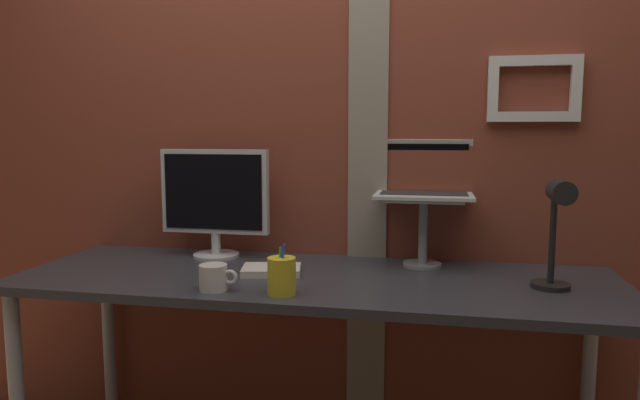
{
  "coord_description": "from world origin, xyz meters",
  "views": [
    {
      "loc": [
        0.4,
        -1.76,
        1.27
      ],
      "look_at": [
        0.01,
        0.18,
        1.03
      ],
      "focal_mm": 31.62,
      "sensor_mm": 36.0,
      "label": 1
    }
  ],
  "objects_px": {
    "laptop": "(424,181)",
    "coffee_mug": "(214,278)",
    "desk_lamp": "(557,223)",
    "pen_cup": "(282,276)",
    "monitor": "(215,197)"
  },
  "relations": [
    {
      "from": "desk_lamp",
      "to": "pen_cup",
      "type": "distance_m",
      "value": 0.85
    },
    {
      "from": "laptop",
      "to": "desk_lamp",
      "type": "relative_size",
      "value": 1.0
    },
    {
      "from": "monitor",
      "to": "desk_lamp",
      "type": "xyz_separation_m",
      "value": [
        1.2,
        -0.27,
        -0.02
      ]
    },
    {
      "from": "monitor",
      "to": "coffee_mug",
      "type": "relative_size",
      "value": 3.5
    },
    {
      "from": "desk_lamp",
      "to": "pen_cup",
      "type": "height_order",
      "value": "desk_lamp"
    },
    {
      "from": "monitor",
      "to": "laptop",
      "type": "relative_size",
      "value": 1.23
    },
    {
      "from": "monitor",
      "to": "desk_lamp",
      "type": "distance_m",
      "value": 1.23
    },
    {
      "from": "monitor",
      "to": "laptop",
      "type": "bearing_deg",
      "value": 4.85
    },
    {
      "from": "laptop",
      "to": "pen_cup",
      "type": "bearing_deg",
      "value": -128.51
    },
    {
      "from": "desk_lamp",
      "to": "coffee_mug",
      "type": "distance_m",
      "value": 1.06
    },
    {
      "from": "monitor",
      "to": "pen_cup",
      "type": "relative_size",
      "value": 2.74
    },
    {
      "from": "laptop",
      "to": "pen_cup",
      "type": "height_order",
      "value": "laptop"
    },
    {
      "from": "laptop",
      "to": "coffee_mug",
      "type": "height_order",
      "value": "laptop"
    },
    {
      "from": "laptop",
      "to": "coffee_mug",
      "type": "bearing_deg",
      "value": -140.57
    },
    {
      "from": "monitor",
      "to": "coffee_mug",
      "type": "height_order",
      "value": "monitor"
    }
  ]
}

